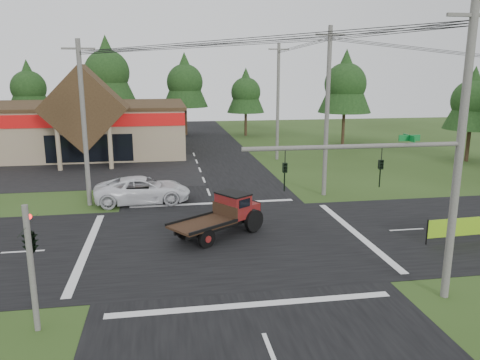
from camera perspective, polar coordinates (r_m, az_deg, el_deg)
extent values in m
plane|color=#2A3F16|center=(24.43, -1.57, -7.37)|extent=(120.00, 120.00, 0.00)
cube|color=black|center=(24.43, -1.57, -7.34)|extent=(12.00, 120.00, 0.02)
cube|color=black|center=(24.43, -1.57, -7.34)|extent=(120.00, 12.00, 0.02)
cube|color=black|center=(43.94, -23.54, 0.80)|extent=(28.00, 14.00, 0.02)
cube|color=#9C8E69|center=(54.59, -23.08, 5.69)|extent=(30.00, 15.00, 5.00)
cube|color=#392717|center=(54.37, -23.32, 8.35)|extent=(30.40, 15.40, 0.30)
cube|color=#AA0D0D|center=(47.17, -25.36, 6.44)|extent=(30.00, 0.12, 1.20)
cube|color=#392717|center=(44.85, -18.39, 8.29)|extent=(7.78, 4.00, 7.78)
cylinder|color=#9C8E69|center=(43.95, -21.25, 3.64)|extent=(0.40, 0.40, 4.00)
cylinder|color=#9C8E69|center=(43.25, -15.54, 3.91)|extent=(0.40, 0.40, 4.00)
cube|color=black|center=(46.24, -17.87, 3.70)|extent=(8.00, 0.08, 2.60)
cylinder|color=#595651|center=(19.16, 24.56, -3.36)|extent=(0.24, 0.24, 7.00)
cylinder|color=#595651|center=(16.73, 13.88, 4.00)|extent=(8.00, 0.16, 0.16)
imported|color=black|center=(17.32, 16.74, 0.76)|extent=(0.16, 0.20, 1.00)
imported|color=black|center=(16.11, 5.47, 0.36)|extent=(0.16, 0.20, 1.00)
cube|color=#0C6626|center=(17.58, 19.95, 4.84)|extent=(0.80, 0.04, 0.22)
cylinder|color=#595651|center=(17.05, -24.08, -9.92)|extent=(0.20, 0.20, 4.40)
imported|color=black|center=(16.74, -24.39, -4.91)|extent=(0.53, 2.48, 1.00)
sphere|color=#FF0C0C|center=(16.82, -24.32, -4.10)|extent=(0.18, 0.18, 0.18)
cylinder|color=#595651|center=(18.74, 25.13, 2.52)|extent=(0.30, 0.30, 11.00)
cube|color=#595651|center=(18.58, 26.66, 17.53)|extent=(2.00, 0.12, 0.12)
cylinder|color=#595651|center=(31.26, -18.48, 6.38)|extent=(0.30, 0.30, 10.50)
cube|color=#595651|center=(31.12, -19.12, 14.90)|extent=(2.00, 0.12, 0.12)
cylinder|color=#595651|center=(32.73, 10.56, 7.98)|extent=(0.30, 0.30, 11.50)
cube|color=#595651|center=(32.70, 10.95, 17.00)|extent=(2.00, 0.12, 0.12)
cylinder|color=#595651|center=(46.13, 4.64, 9.39)|extent=(0.30, 0.30, 11.20)
cube|color=#595651|center=(46.08, 4.76, 15.60)|extent=(2.00, 0.12, 0.12)
cylinder|color=#332316|center=(67.22, -24.00, 6.16)|extent=(0.36, 0.36, 3.50)
cone|color=#183313|center=(66.90, -24.40, 10.45)|extent=(5.60, 5.60, 6.60)
sphere|color=#183313|center=(66.91, -24.38, 10.20)|extent=(4.40, 4.40, 4.40)
cylinder|color=#332316|center=(64.37, -15.57, 7.02)|extent=(0.36, 0.36, 4.55)
cone|color=#183313|center=(64.07, -15.94, 12.86)|extent=(7.28, 7.28, 8.58)
sphere|color=#183313|center=(64.07, -15.92, 12.52)|extent=(5.72, 5.72, 5.72)
cylinder|color=#332316|center=(65.10, -6.62, 7.16)|extent=(0.36, 0.36, 3.85)
cone|color=#183313|center=(64.77, -6.75, 12.06)|extent=(6.16, 6.16, 7.26)
sphere|color=#183313|center=(64.78, -6.74, 11.76)|extent=(4.84, 4.84, 4.84)
cylinder|color=#332316|center=(64.03, 0.70, 6.84)|extent=(0.36, 0.36, 3.15)
cone|color=#183313|center=(63.70, 0.71, 10.90)|extent=(5.04, 5.04, 5.94)
sphere|color=#183313|center=(63.71, 0.71, 10.66)|extent=(3.96, 3.96, 3.96)
cylinder|color=#332316|center=(57.12, 12.46, 6.13)|extent=(0.36, 0.36, 3.85)
cone|color=#183313|center=(56.75, 12.74, 11.70)|extent=(6.16, 6.16, 7.26)
sphere|color=#183313|center=(56.75, 12.73, 11.37)|extent=(4.84, 4.84, 4.84)
cylinder|color=#332316|center=(50.47, 26.02, 3.83)|extent=(0.36, 0.36, 3.15)
cone|color=#183313|center=(50.05, 26.54, 8.96)|extent=(5.04, 5.04, 5.94)
sphere|color=#183313|center=(50.06, 26.51, 8.65)|extent=(3.96, 3.96, 3.96)
imported|color=white|center=(31.73, -11.77, -1.18)|extent=(6.38, 3.18, 1.73)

